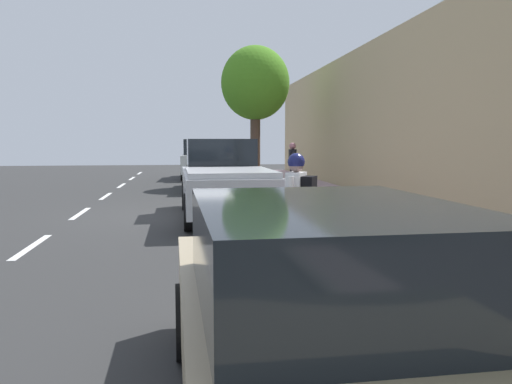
% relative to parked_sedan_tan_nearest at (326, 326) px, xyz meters
% --- Properties ---
extents(ground, '(55.65, 55.65, 0.00)m').
position_rel_parked_sedan_tan_nearest_xyz_m(ground, '(-0.95, 10.12, -0.75)').
color(ground, '#2F2F2F').
extents(sidewalk, '(4.02, 34.78, 0.13)m').
position_rel_parked_sedan_tan_nearest_xyz_m(sidewalk, '(3.16, 10.12, -0.69)').
color(sidewalk, '#AE8F9A').
rests_on(sidewalk, ground).
extents(curb_edge, '(0.16, 34.78, 0.13)m').
position_rel_parked_sedan_tan_nearest_xyz_m(curb_edge, '(1.06, 10.12, -0.69)').
color(curb_edge, gray).
rests_on(curb_edge, ground).
extents(lane_stripe_centre, '(0.14, 35.80, 0.01)m').
position_rel_parked_sedan_tan_nearest_xyz_m(lane_stripe_centre, '(-3.63, 10.63, -0.75)').
color(lane_stripe_centre, white).
rests_on(lane_stripe_centre, ground).
extents(lane_stripe_bike_edge, '(0.12, 34.78, 0.01)m').
position_rel_parked_sedan_tan_nearest_xyz_m(lane_stripe_bike_edge, '(-0.41, 10.12, -0.75)').
color(lane_stripe_bike_edge, white).
rests_on(lane_stripe_bike_edge, ground).
extents(building_facade, '(0.50, 34.78, 5.17)m').
position_rel_parked_sedan_tan_nearest_xyz_m(building_facade, '(5.42, 10.12, 1.83)').
color(building_facade, tan).
rests_on(building_facade, ground).
extents(parked_sedan_tan_nearest, '(1.92, 4.44, 1.52)m').
position_rel_parked_sedan_tan_nearest_xyz_m(parked_sedan_tan_nearest, '(0.00, 0.00, 0.00)').
color(parked_sedan_tan_nearest, tan).
rests_on(parked_sedan_tan_nearest, ground).
extents(parked_pickup_silver_second, '(2.11, 5.34, 1.95)m').
position_rel_parked_sedan_tan_nearest_xyz_m(parked_pickup_silver_second, '(0.06, 9.40, 0.15)').
color(parked_pickup_silver_second, '#B7BABF').
rests_on(parked_pickup_silver_second, ground).
extents(parked_sedan_green_mid, '(1.95, 4.46, 1.52)m').
position_rel_parked_sedan_tan_nearest_xyz_m(parked_sedan_green_mid, '(0.00, 16.73, 0.00)').
color(parked_sedan_green_mid, '#1E512D').
rests_on(parked_sedan_green_mid, ground).
extents(parked_suv_white_far, '(2.13, 4.78, 1.99)m').
position_rel_parked_sedan_tan_nearest_xyz_m(parked_suv_white_far, '(-0.08, 22.87, 0.27)').
color(parked_suv_white_far, white).
rests_on(parked_suv_white_far, ground).
extents(bicycle_at_curb, '(1.58, 0.82, 0.76)m').
position_rel_parked_sedan_tan_nearest_xyz_m(bicycle_at_curb, '(0.60, 4.93, -0.38)').
color(bicycle_at_curb, black).
rests_on(bicycle_at_curb, ground).
extents(cyclist_with_backpack, '(0.52, 0.55, 1.71)m').
position_rel_parked_sedan_tan_nearest_xyz_m(cyclist_with_backpack, '(0.82, 4.47, 0.29)').
color(cyclist_with_backpack, '#C6B284').
rests_on(cyclist_with_backpack, ground).
extents(street_tree_mid_block, '(2.89, 2.89, 5.78)m').
position_rel_parked_sedan_tan_nearest_xyz_m(street_tree_mid_block, '(2.08, 18.41, 3.54)').
color(street_tree_mid_block, brown).
rests_on(street_tree_mid_block, sidewalk).
extents(pedestrian_on_phone, '(0.24, 0.62, 1.71)m').
position_rel_parked_sedan_tan_nearest_xyz_m(pedestrian_on_phone, '(2.99, 15.03, 0.35)').
color(pedestrian_on_phone, black).
rests_on(pedestrian_on_phone, sidewalk).
extents(fire_hydrant, '(0.22, 0.22, 0.84)m').
position_rel_parked_sedan_tan_nearest_xyz_m(fire_hydrant, '(1.49, 10.84, -0.20)').
color(fire_hydrant, red).
rests_on(fire_hydrant, sidewalk).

